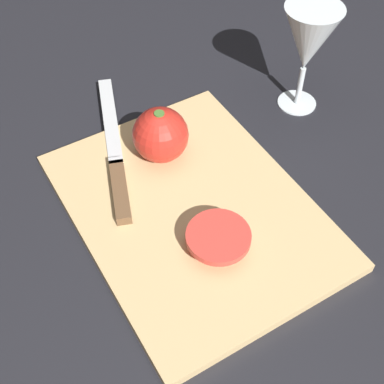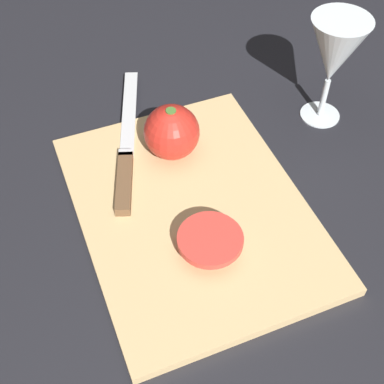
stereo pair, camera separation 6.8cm
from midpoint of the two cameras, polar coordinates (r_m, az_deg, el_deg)
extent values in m
plane|color=black|center=(0.73, 3.55, -1.10)|extent=(3.00, 3.00, 0.00)
cube|color=tan|center=(0.71, 2.74, -2.09)|extent=(0.38, 0.29, 0.01)
cylinder|color=silver|center=(0.87, 15.68, 7.88)|extent=(0.06, 0.06, 0.00)
cylinder|color=silver|center=(0.85, 16.16, 9.57)|extent=(0.01, 0.01, 0.06)
cone|color=silver|center=(0.80, 17.45, 14.00)|extent=(0.08, 0.08, 0.10)
cone|color=beige|center=(0.82, 16.98, 12.41)|extent=(0.03, 0.03, 0.04)
sphere|color=red|center=(0.74, 0.45, 6.26)|extent=(0.08, 0.08, 0.08)
cylinder|color=#47702D|center=(0.71, 0.47, 8.35)|extent=(0.01, 0.01, 0.01)
cube|color=silver|center=(0.83, -4.40, 8.36)|extent=(0.19, 0.09, 0.00)
cube|color=silver|center=(0.75, -4.52, 3.79)|extent=(0.02, 0.02, 0.01)
cube|color=brown|center=(0.72, -4.58, 0.82)|extent=(0.10, 0.05, 0.01)
cylinder|color=#D63D33|center=(0.67, 5.05, -5.26)|extent=(0.08, 0.08, 0.01)
cylinder|color=#D63D33|center=(0.65, 5.00, -5.26)|extent=(0.08, 0.08, 0.01)
cylinder|color=#D63D33|center=(0.64, 4.95, -5.26)|extent=(0.08, 0.08, 0.01)
camera|label=1|loc=(0.03, -87.13, 3.41)|focal=50.00mm
camera|label=2|loc=(0.03, 92.87, -3.41)|focal=50.00mm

